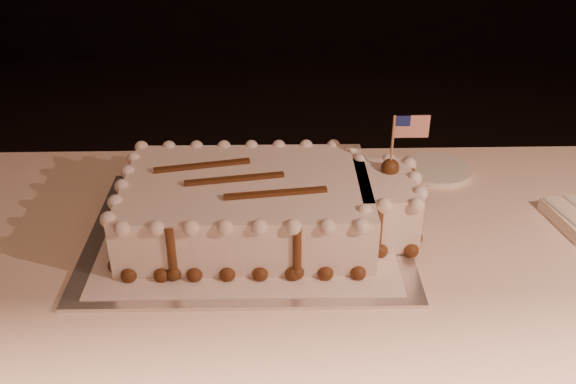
{
  "coord_description": "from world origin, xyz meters",
  "views": [
    {
      "loc": [
        -0.31,
        -0.47,
        1.47
      ],
      "look_at": [
        -0.29,
        0.61,
        0.85
      ],
      "focal_mm": 40.0,
      "sensor_mm": 36.0,
      "label": 1
    }
  ],
  "objects_px": {
    "cake_board": "(248,232)",
    "side_plate": "(436,170)",
    "banquet_table": "(412,371)",
    "sheet_cake": "(264,205)"
  },
  "relations": [
    {
      "from": "banquet_table",
      "to": "side_plate",
      "type": "height_order",
      "value": "side_plate"
    },
    {
      "from": "cake_board",
      "to": "side_plate",
      "type": "distance_m",
      "value": 0.51
    },
    {
      "from": "banquet_table",
      "to": "sheet_cake",
      "type": "distance_m",
      "value": 0.55
    },
    {
      "from": "banquet_table",
      "to": "cake_board",
      "type": "xyz_separation_m",
      "value": [
        -0.37,
        0.01,
        0.38
      ]
    },
    {
      "from": "banquet_table",
      "to": "side_plate",
      "type": "distance_m",
      "value": 0.47
    },
    {
      "from": "cake_board",
      "to": "sheet_cake",
      "type": "bearing_deg",
      "value": 0.41
    },
    {
      "from": "cake_board",
      "to": "side_plate",
      "type": "relative_size",
      "value": 3.87
    },
    {
      "from": "banquet_table",
      "to": "side_plate",
      "type": "xyz_separation_m",
      "value": [
        0.07,
        0.27,
        0.38
      ]
    },
    {
      "from": "cake_board",
      "to": "banquet_table",
      "type": "bearing_deg",
      "value": -1.98
    },
    {
      "from": "banquet_table",
      "to": "side_plate",
      "type": "relative_size",
      "value": 14.68
    }
  ]
}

